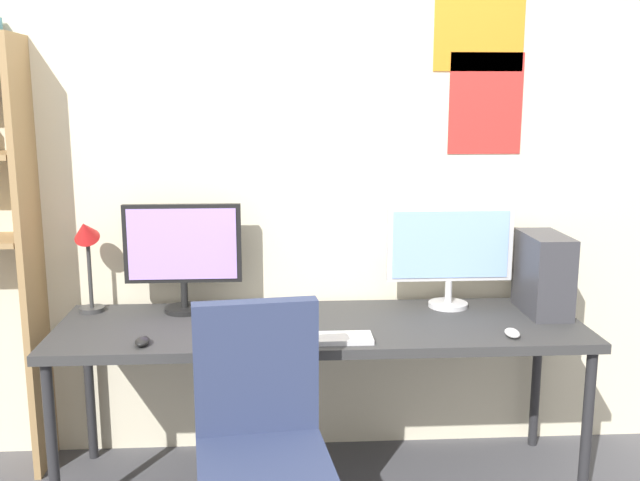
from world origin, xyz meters
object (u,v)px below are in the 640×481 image
monitor_right (450,250)px  pc_tower (543,274)px  keyboard_main (324,339)px  monitor_left (183,250)px  mouse_right_side (512,333)px  desk (321,334)px  desk_lamp (87,247)px  mouse_left_side (142,341)px  office_chair (262,475)px

monitor_right → pc_tower: 0.42m
keyboard_main → monitor_left: bearing=143.6°
monitor_left → mouse_right_side: bearing=-17.8°
desk → mouse_right_side: (0.76, -0.22, 0.07)m
desk_lamp → keyboard_main: bearing=-23.4°
desk → monitor_right: bearing=19.5°
keyboard_main → mouse_left_side: (-0.71, -0.01, 0.01)m
desk_lamp → desk: bearing=-11.7°
desk_lamp → keyboard_main: size_ratio=1.16×
monitor_right → desk_lamp: bearing=-180.0°
desk → mouse_left_side: bearing=-161.5°
office_chair → mouse_right_side: bearing=22.7°
monitor_left → office_chair: bearing=-67.5°
mouse_left_side → desk_lamp: bearing=124.5°
monitor_left → mouse_left_side: bearing=-103.7°
monitor_left → mouse_left_side: (-0.11, -0.45, -0.26)m
desk_lamp → office_chair: bearing=-47.9°
monitor_right → mouse_right_side: (0.16, -0.44, -0.25)m
monitor_left → monitor_right: (1.20, 0.00, -0.01)m
office_chair → keyboard_main: size_ratio=2.59×
desk_lamp → mouse_left_side: bearing=-55.5°
office_chair → desk_lamp: size_ratio=2.23×
pc_tower → mouse_left_side: (-1.71, -0.34, -0.16)m
office_chair → keyboard_main: 0.59m
pc_tower → mouse_right_side: (-0.24, -0.32, -0.16)m
desk → desk_lamp: (-1.02, 0.21, 0.35)m
desk_lamp → pc_tower: bearing=-3.2°
desk → keyboard_main: 0.24m
monitor_left → monitor_right: monitor_left is taller
desk → office_chair: office_chair is taller
monitor_right → mouse_right_side: 0.53m
desk_lamp → mouse_right_side: 1.85m
office_chair → pc_tower: 1.54m
desk → keyboard_main: bearing=-90.0°
desk_lamp → mouse_left_side: (0.31, -0.45, -0.28)m
desk_lamp → mouse_right_side: (1.78, -0.44, -0.28)m
monitor_left → keyboard_main: monitor_left is taller
desk_lamp → monitor_left: bearing=0.2°
mouse_right_side → desk: bearing=163.5°
pc_tower → desk_lamp: (-2.01, 0.11, 0.12)m
monitor_right → mouse_left_side: size_ratio=5.97×
desk_lamp → mouse_left_side: size_ratio=4.63×
pc_tower → desk_lamp: 2.02m
desk → monitor_right: 0.71m
office_chair → mouse_left_side: 0.71m
monitor_right → desk: bearing=-160.5°
monitor_left → desk_lamp: size_ratio=1.16×
desk → keyboard_main: size_ratio=5.85×
desk → pc_tower: (1.00, 0.10, 0.23)m
monitor_left → pc_tower: bearing=-4.0°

